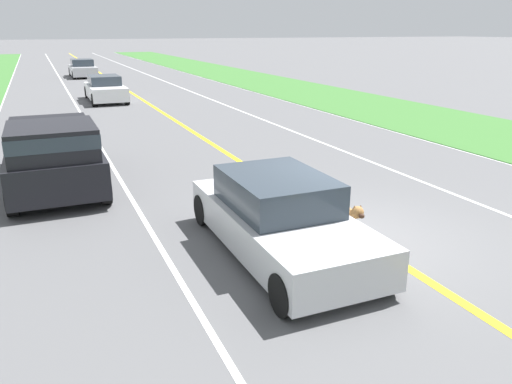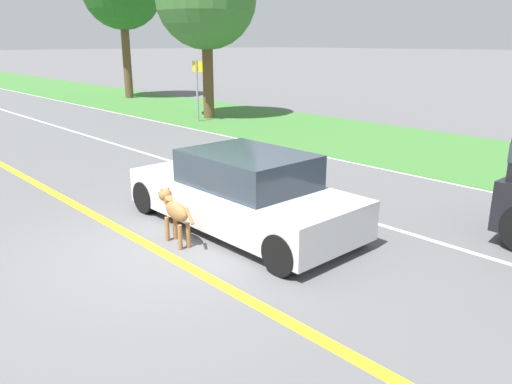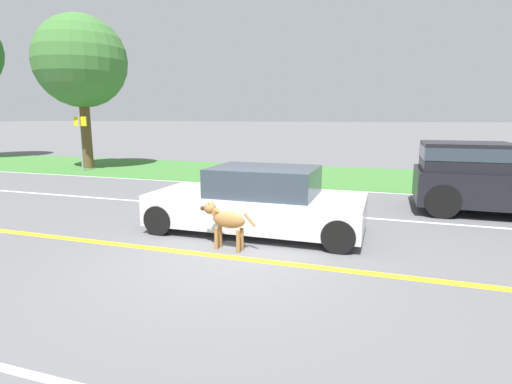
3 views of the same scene
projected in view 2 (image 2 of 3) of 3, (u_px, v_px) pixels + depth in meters
name	position (u px, v px, depth m)	size (l,w,h in m)	color
ground_plane	(162.00, 253.00, 7.65)	(400.00, 400.00, 0.00)	#5B5B5E
centre_divider_line	(162.00, 253.00, 7.65)	(0.18, 160.00, 0.01)	yellow
lane_edge_line_right	(408.00, 174.00, 12.19)	(0.14, 160.00, 0.01)	white
lane_dash_same_dir	(313.00, 204.00, 9.92)	(0.10, 160.00, 0.01)	white
grass_verge_right	(464.00, 155.00, 14.13)	(6.00, 160.00, 0.03)	#3D7533
ego_car	(243.00, 193.00, 8.52)	(1.84, 4.36, 1.35)	silver
dog	(174.00, 210.00, 7.89)	(0.30, 1.11, 0.86)	olive
street_sign	(197.00, 83.00, 19.62)	(0.11, 0.64, 2.42)	gray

